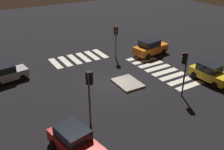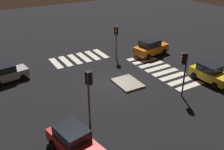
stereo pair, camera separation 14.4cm
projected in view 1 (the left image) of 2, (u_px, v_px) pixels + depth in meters
name	position (u px, v px, depth m)	size (l,w,h in m)	color
ground_plane	(112.00, 84.00, 23.89)	(80.00, 80.00, 0.00)	black
traffic_island	(128.00, 83.00, 23.96)	(2.92, 2.22, 0.18)	gray
car_silver	(6.00, 74.00, 24.14)	(2.16, 3.94, 1.65)	#9EA0A5
car_orange	(150.00, 48.00, 30.22)	(2.43, 4.51, 1.90)	orange
car_red	(75.00, 142.00, 15.49)	(4.30, 2.49, 1.78)	red
car_yellow	(210.00, 73.00, 24.22)	(3.99, 1.96, 1.71)	gold
traffic_light_east	(116.00, 34.00, 28.30)	(0.53, 0.54, 3.88)	#47474C
traffic_light_west	(90.00, 85.00, 17.32)	(0.54, 0.54, 4.13)	#47474C
traffic_light_south	(184.00, 64.00, 20.73)	(0.53, 0.54, 4.02)	#47474C
crosswalk_near	(161.00, 70.00, 26.73)	(8.75, 3.20, 0.02)	silver
crosswalk_side	(79.00, 58.00, 29.62)	(3.20, 6.45, 0.02)	silver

